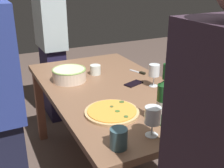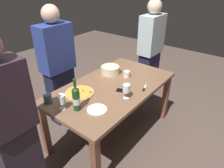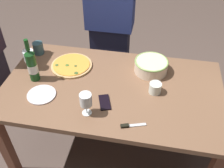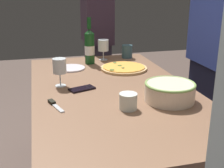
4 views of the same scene
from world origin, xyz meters
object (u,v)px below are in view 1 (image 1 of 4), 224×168
object	(u,v)px
wine_glass_near_pizza	(154,71)
cup_amber	(119,138)
wine_bottle	(163,101)
wine_glass_by_bottle	(153,117)
pizza	(112,112)
dining_table	(112,99)
person_host	(51,45)
serving_bowl	(69,74)
side_plate	(172,108)
pizza_knife	(139,72)
cup_ceramic	(96,70)
cell_phone	(134,84)

from	to	relation	value
wine_glass_near_pizza	cup_amber	bearing A→B (deg)	134.47
wine_bottle	wine_glass_by_bottle	world-z (taller)	wine_bottle
wine_bottle	pizza	bearing A→B (deg)	42.10
dining_table	wine_glass_by_bottle	distance (m)	0.70
wine_bottle	person_host	distance (m)	1.77
serving_bowl	side_plate	xyz separation A→B (m)	(-0.73, -0.42, -0.05)
pizza	serving_bowl	distance (m)	0.63
wine_glass_by_bottle	person_host	xyz separation A→B (m)	(1.84, 0.03, -0.04)
serving_bowl	wine_glass_by_bottle	bearing A→B (deg)	-171.79
pizza	pizza_knife	xyz separation A→B (m)	(0.54, -0.52, -0.00)
wine_bottle	cup_ceramic	world-z (taller)	wine_bottle
pizza	person_host	distance (m)	1.54
serving_bowl	side_plate	size ratio (longest dim) A/B	1.28
wine_glass_near_pizza	cup_amber	size ratio (longest dim) A/B	1.61
wine_bottle	serving_bowl	bearing A→B (deg)	16.94
cup_ceramic	pizza_knife	distance (m)	0.37
pizza	wine_bottle	world-z (taller)	wine_bottle
side_plate	cup_ceramic	bearing A→B (deg)	12.94
pizza	wine_glass_near_pizza	bearing A→B (deg)	-61.61
serving_bowl	wine_glass_by_bottle	size ratio (longest dim) A/B	1.61
pizza_knife	cup_amber	bearing A→B (deg)	143.37
pizza	cup_amber	xyz separation A→B (m)	(-0.33, 0.13, 0.04)
wine_glass_by_bottle	person_host	world-z (taller)	person_host
serving_bowl	pizza_knife	distance (m)	0.58
person_host	wine_glass_by_bottle	bearing A→B (deg)	-5.53
wine_glass_near_pizza	cup_ceramic	distance (m)	0.51
wine_glass_near_pizza	pizza	bearing A→B (deg)	118.39
cup_amber	person_host	distance (m)	1.87
pizza	person_host	world-z (taller)	person_host
cup_ceramic	side_plate	size ratio (longest dim) A/B	0.43
dining_table	pizza	distance (m)	0.42
cell_phone	serving_bowl	bearing A→B (deg)	-143.77
cup_amber	wine_glass_by_bottle	bearing A→B (deg)	-83.93
cup_ceramic	person_host	distance (m)	0.88
cup_amber	side_plate	xyz separation A→B (m)	(0.22, -0.48, -0.05)
serving_bowl	person_host	distance (m)	0.92
wine_glass_by_bottle	side_plate	size ratio (longest dim) A/B	0.79
wine_glass_near_pizza	person_host	world-z (taller)	person_host
pizza	wine_bottle	bearing A→B (deg)	-137.90
side_plate	serving_bowl	bearing A→B (deg)	29.69
pizza	cell_phone	world-z (taller)	pizza
serving_bowl	wine_bottle	distance (m)	0.89
side_plate	person_host	bearing A→B (deg)	10.86
dining_table	side_plate	distance (m)	0.51
pizza	cup_amber	distance (m)	0.35
wine_glass_near_pizza	cell_phone	distance (m)	0.19
pizza	wine_glass_by_bottle	world-z (taller)	wine_glass_by_bottle
dining_table	side_plate	xyz separation A→B (m)	(-0.47, -0.18, 0.10)
wine_bottle	dining_table	bearing A→B (deg)	2.09
cup_amber	wine_bottle	bearing A→B (deg)	-72.02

